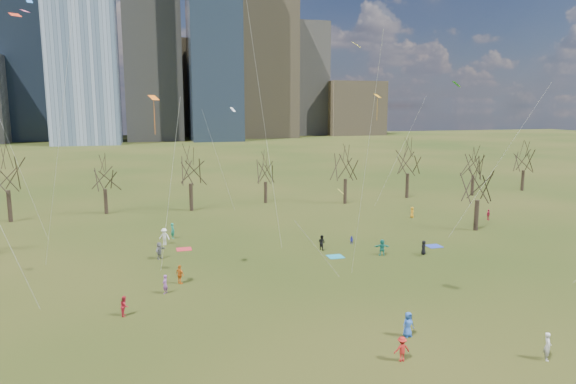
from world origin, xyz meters
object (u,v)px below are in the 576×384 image
object	(u,v)px
blanket_navy	(434,246)
person_2	(125,306)
blanket_crimson	(184,249)
blanket_teal	(335,257)
person_0	(408,324)
person_1	(547,346)
person_4	(180,275)

from	to	relation	value
blanket_navy	person_2	size ratio (longest dim) A/B	1.05
blanket_crimson	person_2	world-z (taller)	person_2
blanket_teal	blanket_crimson	xyz separation A→B (m)	(-14.80, 7.04, 0.00)
person_0	person_1	bearing A→B (deg)	-46.66
blanket_teal	blanket_navy	xyz separation A→B (m)	(11.92, 0.79, 0.00)
person_2	person_4	bearing A→B (deg)	-32.84
blanket_teal	person_2	size ratio (longest dim) A/B	1.05
person_0	person_4	bearing A→B (deg)	125.11
person_0	person_4	xyz separation A→B (m)	(-14.01, 14.69, -0.01)
blanket_navy	person_0	size ratio (longest dim) A/B	0.93
blanket_teal	person_4	bearing A→B (deg)	-166.04
person_0	blanket_crimson	bearing A→B (deg)	108.02
blanket_navy	person_2	xyz separation A→B (m)	(-32.31, -10.67, 0.75)
person_2	blanket_crimson	bearing A→B (deg)	-14.30
person_4	person_0	bearing A→B (deg)	-173.50
person_2	person_4	size ratio (longest dim) A/B	0.90
blanket_navy	blanket_crimson	bearing A→B (deg)	166.84
person_0	blanket_navy	bearing A→B (deg)	45.97
blanket_navy	blanket_crimson	size ratio (longest dim) A/B	1.00
blanket_crimson	person_1	xyz separation A→B (m)	(19.43, -30.88, 0.86)
blanket_crimson	person_2	bearing A→B (deg)	-108.29
blanket_navy	blanket_teal	bearing A→B (deg)	-176.19
blanket_teal	blanket_navy	bearing A→B (deg)	3.81
person_2	blanket_teal	bearing A→B (deg)	-60.17
blanket_navy	person_2	world-z (taller)	person_2
person_0	person_2	xyz separation A→B (m)	(-18.43, 8.79, -0.10)
person_0	person_2	distance (m)	20.42
blanket_navy	person_0	bearing A→B (deg)	-125.50
blanket_teal	person_2	world-z (taller)	person_2
blanket_teal	person_2	distance (m)	22.66
blanket_teal	person_1	xyz separation A→B (m)	(4.64, -23.84, 0.86)
person_0	person_4	size ratio (longest dim) A/B	1.02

